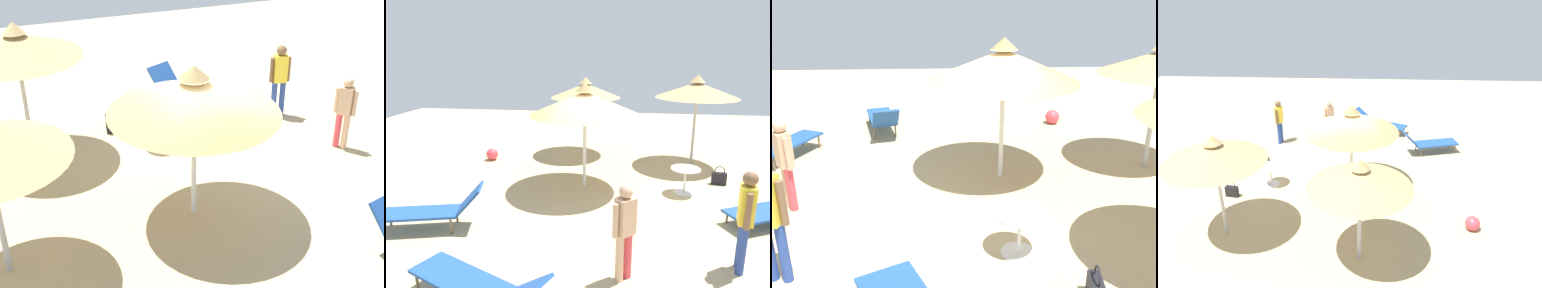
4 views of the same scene
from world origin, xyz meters
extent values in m
cube|color=tan|center=(0.00, 0.00, -0.05)|extent=(24.00, 24.00, 0.10)
cylinder|color=#B2B2B7|center=(-2.96, 2.63, 1.25)|extent=(0.08, 0.08, 2.50)
cone|color=tan|center=(-2.96, 2.63, 2.32)|extent=(2.46, 2.46, 0.46)
cone|color=tan|center=(-2.96, 2.63, 2.66)|extent=(0.44, 0.44, 0.22)
cylinder|color=#B2B2B7|center=(-3.71, -0.83, 1.11)|extent=(0.10, 0.10, 2.22)
cone|color=tan|center=(-3.71, -0.83, 2.17)|extent=(2.33, 2.33, 0.47)
cone|color=tan|center=(-3.71, -0.83, 2.51)|extent=(0.42, 0.42, 0.22)
cylinder|color=white|center=(-0.60, -0.49, 1.15)|extent=(0.09, 0.09, 2.29)
cone|color=tan|center=(-0.60, -0.49, 2.21)|extent=(2.76, 2.76, 0.57)
cone|color=tan|center=(-0.60, -0.49, 2.60)|extent=(0.50, 0.50, 0.22)
cube|color=#1E478C|center=(0.93, 3.44, 0.28)|extent=(1.36, 1.82, 0.05)
cylinder|color=brown|center=(1.51, 2.93, 0.13)|extent=(0.04, 0.04, 0.26)
cylinder|color=brown|center=(0.98, 2.68, 0.13)|extent=(0.04, 0.04, 0.26)
cylinder|color=brown|center=(0.89, 4.21, 0.13)|extent=(0.04, 0.04, 0.26)
cylinder|color=brown|center=(0.36, 3.95, 0.13)|extent=(0.04, 0.04, 0.26)
cube|color=#1E478C|center=(0.48, 4.39, 0.55)|extent=(0.83, 0.72, 0.53)
cube|color=#1E478C|center=(3.91, -1.71, 0.33)|extent=(1.21, 1.75, 0.05)
cylinder|color=brown|center=(3.85, -2.45, 0.15)|extent=(0.04, 0.04, 0.31)
cylinder|color=brown|center=(3.40, -2.25, 0.15)|extent=(0.04, 0.04, 0.31)
cylinder|color=brown|center=(4.42, -1.18, 0.15)|extent=(0.04, 0.04, 0.31)
cylinder|color=brown|center=(3.97, -0.98, 0.15)|extent=(0.04, 0.04, 0.31)
cube|color=#1E478C|center=(4.37, -0.69, 0.57)|extent=(0.79, 0.80, 0.47)
cube|color=#1E478C|center=(2.11, -3.47, 0.36)|extent=(0.98, 1.67, 0.05)
cylinder|color=brown|center=(2.52, -4.05, 0.17)|extent=(0.04, 0.04, 0.34)
cylinder|color=brown|center=(2.03, -4.17, 0.17)|extent=(0.04, 0.04, 0.34)
cylinder|color=brown|center=(2.19, -2.77, 0.17)|extent=(0.04, 0.04, 0.34)
cylinder|color=brown|center=(1.70, -2.90, 0.17)|extent=(0.04, 0.04, 0.34)
cube|color=#1E478C|center=(1.86, -2.49, 0.63)|extent=(0.71, 0.63, 0.52)
cylinder|color=navy|center=(2.55, 2.44, 0.42)|extent=(0.13, 0.13, 0.84)
cylinder|color=navy|center=(2.74, 2.40, 0.42)|extent=(0.13, 0.13, 0.84)
cube|color=yellow|center=(2.64, 2.42, 1.16)|extent=(0.34, 0.28, 0.63)
sphere|color=brown|center=(2.64, 2.42, 1.59)|extent=(0.23, 0.23, 0.23)
cylinder|color=brown|center=(2.45, 2.47, 1.14)|extent=(0.09, 0.09, 0.58)
cylinder|color=brown|center=(2.84, 2.38, 1.14)|extent=(0.09, 0.09, 0.58)
cylinder|color=#D83F4C|center=(3.06, 0.62, 0.39)|extent=(0.13, 0.13, 0.78)
cylinder|color=tan|center=(3.16, 0.49, 0.39)|extent=(0.13, 0.13, 0.78)
cube|color=tan|center=(3.11, 0.56, 1.08)|extent=(0.34, 0.34, 0.59)
sphere|color=tan|center=(3.11, 0.56, 1.48)|extent=(0.21, 0.21, 0.21)
cylinder|color=tan|center=(2.99, 0.70, 1.05)|extent=(0.09, 0.09, 0.54)
cylinder|color=tan|center=(3.23, 0.42, 1.05)|extent=(0.09, 0.09, 0.54)
cube|color=black|center=(-1.24, 3.05, 0.16)|extent=(0.20, 0.39, 0.33)
torus|color=black|center=(-1.24, 3.05, 0.38)|extent=(0.06, 0.27, 0.26)
cylinder|color=silver|center=(-0.51, 2.04, 0.64)|extent=(0.72, 0.72, 0.02)
cylinder|color=silver|center=(-0.51, 2.04, 0.31)|extent=(0.05, 0.05, 0.63)
cylinder|color=silver|center=(-0.51, 2.04, 0.01)|extent=(0.50, 0.50, 0.02)
sphere|color=#D83F4C|center=(-2.49, -3.75, 0.19)|extent=(0.39, 0.39, 0.39)
camera|label=1|loc=(-3.36, -7.57, 5.58)|focal=50.28mm
camera|label=2|loc=(7.89, 0.50, 3.47)|focal=32.49mm
camera|label=3|loc=(0.54, 6.88, 3.54)|focal=38.51mm
camera|label=4|loc=(-10.87, -0.99, 6.32)|focal=36.02mm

